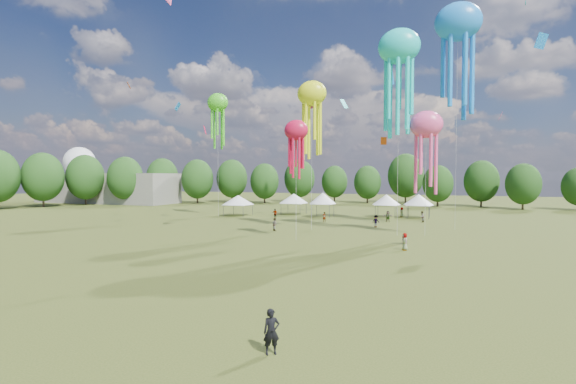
% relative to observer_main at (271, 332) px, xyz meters
% --- Properties ---
extents(ground, '(300.00, 300.00, 0.00)m').
position_rel_observer_main_xyz_m(ground, '(-7.15, 1.39, -0.93)').
color(ground, '#384416').
rests_on(ground, ground).
extents(observer_main, '(0.81, 0.75, 1.87)m').
position_rel_observer_main_xyz_m(observer_main, '(0.00, 0.00, 0.00)').
color(observer_main, black).
rests_on(observer_main, ground).
extents(spectator_near, '(1.05, 1.04, 1.71)m').
position_rel_observer_main_xyz_m(spectator_near, '(-14.16, 35.40, -0.08)').
color(spectator_near, gray).
rests_on(spectator_near, ground).
extents(spectators_far, '(24.78, 35.04, 1.75)m').
position_rel_observer_main_xyz_m(spectators_far, '(-2.69, 48.03, -0.07)').
color(spectators_far, gray).
rests_on(spectators_far, ground).
extents(festival_tents, '(36.72, 12.64, 4.40)m').
position_rel_observer_main_xyz_m(festival_tents, '(-12.79, 56.93, 2.19)').
color(festival_tents, '#47474C').
rests_on(festival_tents, ground).
extents(show_kites, '(44.08, 22.54, 30.52)m').
position_rel_observer_main_xyz_m(show_kites, '(-0.41, 41.31, 19.27)').
color(show_kites, '#F4FF1A').
rests_on(show_kites, ground).
extents(small_kites, '(71.22, 65.74, 44.46)m').
position_rel_observer_main_xyz_m(small_kites, '(-6.61, 44.71, 29.50)').
color(small_kites, '#F4FF1A').
rests_on(small_kites, ground).
extents(treeline, '(201.57, 95.24, 13.43)m').
position_rel_observer_main_xyz_m(treeline, '(-11.01, 63.91, 5.61)').
color(treeline, '#38281C').
rests_on(treeline, ground).
extents(hangar, '(40.00, 12.00, 8.00)m').
position_rel_observer_main_xyz_m(hangar, '(-79.15, 73.39, 3.07)').
color(hangar, gray).
rests_on(hangar, ground).
extents(radome, '(9.00, 9.00, 16.00)m').
position_rel_observer_main_xyz_m(radome, '(-95.15, 79.39, 9.05)').
color(radome, white).
rests_on(radome, ground).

